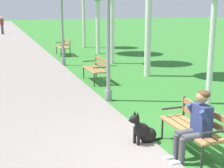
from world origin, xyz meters
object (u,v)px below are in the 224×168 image
at_px(park_bench_far, 64,46).
at_px(park_bench_mid, 97,67).
at_px(lamp_post_near, 108,16).
at_px(lamp_post_mid, 62,13).
at_px(person_seated_on_near_bench, 196,123).
at_px(park_bench_near, 195,124).
at_px(dog_black, 144,132).
at_px(pedestrian_distant, 2,25).

bearing_deg(park_bench_far, park_bench_mid, -91.60).
relative_size(lamp_post_near, lamp_post_mid, 1.02).
relative_size(person_seated_on_near_bench, lamp_post_mid, 0.28).
xyz_separation_m(park_bench_near, lamp_post_mid, (-0.50, 9.76, 1.80)).
bearing_deg(lamp_post_near, dog_black, -96.19).
bearing_deg(park_bench_far, lamp_post_mid, -102.04).
relative_size(park_bench_mid, dog_black, 1.82).
xyz_separation_m(park_bench_near, park_bench_mid, (-0.04, 6.12, 0.00)).
height_order(park_bench_near, park_bench_far, same).
bearing_deg(lamp_post_near, person_seated_on_near_bench, -86.87).
xyz_separation_m(park_bench_near, dog_black, (-0.76, 0.57, -0.25)).
height_order(lamp_post_near, lamp_post_mid, lamp_post_near).
distance_m(park_bench_far, lamp_post_near, 9.35).
distance_m(park_bench_far, lamp_post_mid, 3.62).
relative_size(park_bench_near, person_seated_on_near_bench, 1.20).
xyz_separation_m(park_bench_far, person_seated_on_near_bench, (-0.36, -13.16, 0.17)).
relative_size(park_bench_far, dog_black, 1.82).
distance_m(park_bench_far, person_seated_on_near_bench, 13.17).
height_order(park_bench_near, lamp_post_near, lamp_post_near).
relative_size(dog_black, lamp_post_mid, 0.18).
bearing_deg(lamp_post_mid, park_bench_mid, -82.66).
relative_size(person_seated_on_near_bench, pedestrian_distant, 0.76).
relative_size(park_bench_near, pedestrian_distant, 0.91).
distance_m(park_bench_near, lamp_post_mid, 9.94).
distance_m(park_bench_near, lamp_post_near, 4.15).
distance_m(park_bench_far, pedestrian_distant, 14.96).
bearing_deg(dog_black, park_bench_near, -36.68).
height_order(park_bench_far, pedestrian_distant, pedestrian_distant).
xyz_separation_m(park_bench_near, pedestrian_distant, (-2.62, 27.53, 0.33)).
relative_size(dog_black, lamp_post_near, 0.18).
distance_m(lamp_post_near, lamp_post_mid, 6.08).
bearing_deg(lamp_post_mid, lamp_post_near, -89.27).
bearing_deg(lamp_post_mid, park_bench_near, -87.04).
bearing_deg(park_bench_mid, dog_black, -97.48).
height_order(park_bench_far, lamp_post_near, lamp_post_near).
relative_size(park_bench_near, dog_black, 1.82).
bearing_deg(pedestrian_distant, park_bench_far, -79.33).
relative_size(park_bench_mid, lamp_post_near, 0.33).
xyz_separation_m(lamp_post_near, pedestrian_distant, (-2.19, 23.85, -1.53)).
bearing_deg(park_bench_far, person_seated_on_near_bench, -91.56).
bearing_deg(park_bench_mid, pedestrian_distant, 96.87).
xyz_separation_m(park_bench_far, lamp_post_near, (-0.58, -9.15, 1.86)).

